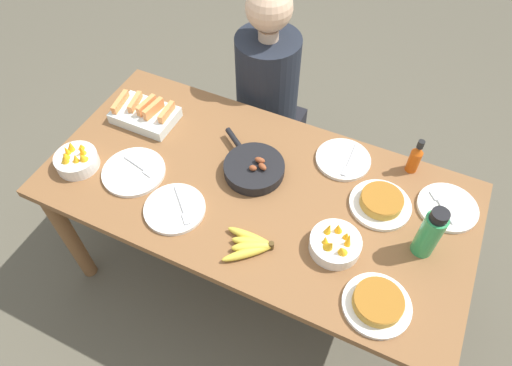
# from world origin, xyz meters

# --- Properties ---
(ground_plane) EXTENTS (14.00, 14.00, 0.00)m
(ground_plane) POSITION_xyz_m (0.00, 0.00, 0.00)
(ground_plane) COLOR #565142
(dining_table) EXTENTS (1.72, 0.85, 0.74)m
(dining_table) POSITION_xyz_m (0.00, 0.00, 0.65)
(dining_table) COLOR brown
(dining_table) RESTS_ON ground_plane
(banana_bunch) EXTENTS (0.20, 0.16, 0.04)m
(banana_bunch) POSITION_xyz_m (0.10, -0.26, 0.76)
(banana_bunch) COLOR gold
(banana_bunch) RESTS_ON dining_table
(melon_tray) EXTENTS (0.28, 0.18, 0.10)m
(melon_tray) POSITION_xyz_m (-0.62, 0.14, 0.78)
(melon_tray) COLOR silver
(melon_tray) RESTS_ON dining_table
(skillet) EXTENTS (0.33, 0.28, 0.08)m
(skillet) POSITION_xyz_m (-0.04, 0.07, 0.77)
(skillet) COLOR black
(skillet) RESTS_ON dining_table
(frittata_plate_center) EXTENTS (0.23, 0.23, 0.05)m
(frittata_plate_center) POSITION_xyz_m (0.58, -0.28, 0.77)
(frittata_plate_center) COLOR silver
(frittata_plate_center) RESTS_ON dining_table
(frittata_plate_side) EXTENTS (0.24, 0.24, 0.06)m
(frittata_plate_side) POSITION_xyz_m (0.47, 0.12, 0.77)
(frittata_plate_side) COLOR silver
(frittata_plate_side) RESTS_ON dining_table
(empty_plate_near_front) EXTENTS (0.26, 0.26, 0.02)m
(empty_plate_near_front) POSITION_xyz_m (-0.49, -0.15, 0.75)
(empty_plate_near_front) COLOR silver
(empty_plate_near_front) RESTS_ON dining_table
(empty_plate_far_left) EXTENTS (0.23, 0.23, 0.02)m
(empty_plate_far_left) POSITION_xyz_m (0.71, 0.22, 0.75)
(empty_plate_far_left) COLOR silver
(empty_plate_far_left) RESTS_ON dining_table
(empty_plate_far_right) EXTENTS (0.24, 0.24, 0.02)m
(empty_plate_far_right) POSITION_xyz_m (-0.24, -0.23, 0.75)
(empty_plate_far_right) COLOR silver
(empty_plate_far_right) RESTS_ON dining_table
(empty_plate_mid_edge) EXTENTS (0.23, 0.23, 0.02)m
(empty_plate_mid_edge) POSITION_xyz_m (0.27, 0.28, 0.75)
(empty_plate_mid_edge) COLOR silver
(empty_plate_mid_edge) RESTS_ON dining_table
(fruit_bowl_mango) EXTENTS (0.17, 0.17, 0.11)m
(fruit_bowl_mango) POSITION_xyz_m (-0.72, -0.21, 0.78)
(fruit_bowl_mango) COLOR silver
(fruit_bowl_mango) RESTS_ON dining_table
(fruit_bowl_citrus) EXTENTS (0.19, 0.19, 0.11)m
(fruit_bowl_citrus) POSITION_xyz_m (0.38, -0.13, 0.78)
(fruit_bowl_citrus) COLOR silver
(fruit_bowl_citrus) RESTS_ON dining_table
(water_bottle) EXTENTS (0.08, 0.08, 0.23)m
(water_bottle) POSITION_xyz_m (0.66, -0.00, 0.85)
(water_bottle) COLOR #2D9351
(water_bottle) RESTS_ON dining_table
(hot_sauce_bottle) EXTENTS (0.05, 0.05, 0.17)m
(hot_sauce_bottle) POSITION_xyz_m (0.54, 0.36, 0.82)
(hot_sauce_bottle) COLOR #C64C0F
(hot_sauce_bottle) RESTS_ON dining_table
(person_figure) EXTENTS (0.34, 0.34, 1.23)m
(person_figure) POSITION_xyz_m (-0.23, 0.63, 0.52)
(person_figure) COLOR black
(person_figure) RESTS_ON ground_plane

